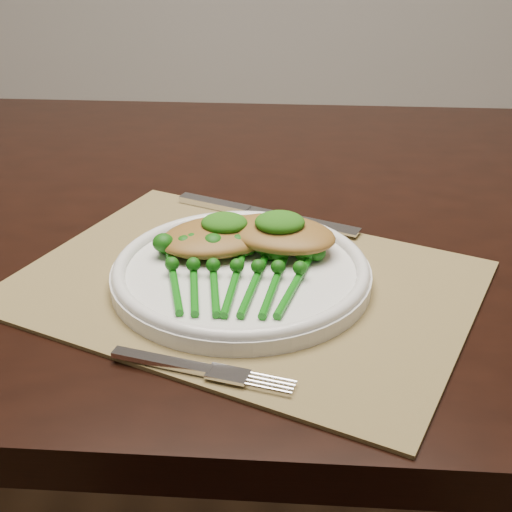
{
  "coord_description": "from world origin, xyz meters",
  "views": [
    {
      "loc": [
        0.07,
        -0.73,
        1.11
      ],
      "look_at": [
        0.05,
        -0.1,
        0.78
      ],
      "focal_mm": 50.0,
      "sensor_mm": 36.0,
      "label": 1
    }
  ],
  "objects_px": {
    "dinner_plate": "(241,272)",
    "broccolini_bundle": "(234,282)",
    "placemat": "(244,285)",
    "chicken_fillet_left": "(219,236)",
    "dining_table": "(243,430)"
  },
  "relations": [
    {
      "from": "dinner_plate",
      "to": "broccolini_bundle",
      "type": "distance_m",
      "value": 0.04
    },
    {
      "from": "placemat",
      "to": "dinner_plate",
      "type": "bearing_deg",
      "value": 172.49
    },
    {
      "from": "dinner_plate",
      "to": "broccolini_bundle",
      "type": "relative_size",
      "value": 1.62
    },
    {
      "from": "dinner_plate",
      "to": "placemat",
      "type": "bearing_deg",
      "value": -32.35
    },
    {
      "from": "chicken_fillet_left",
      "to": "broccolini_bundle",
      "type": "distance_m",
      "value": 0.08
    },
    {
      "from": "dinner_plate",
      "to": "broccolini_bundle",
      "type": "xyz_separation_m",
      "value": [
        -0.0,
        -0.03,
        0.01
      ]
    },
    {
      "from": "dining_table",
      "to": "placemat",
      "type": "height_order",
      "value": "placemat"
    },
    {
      "from": "dining_table",
      "to": "broccolini_bundle",
      "type": "bearing_deg",
      "value": -86.11
    },
    {
      "from": "dinner_plate",
      "to": "chicken_fillet_left",
      "type": "bearing_deg",
      "value": 118.52
    },
    {
      "from": "placemat",
      "to": "broccolini_bundle",
      "type": "distance_m",
      "value": 0.04
    },
    {
      "from": "placemat",
      "to": "chicken_fillet_left",
      "type": "relative_size",
      "value": 3.46
    },
    {
      "from": "dining_table",
      "to": "chicken_fillet_left",
      "type": "relative_size",
      "value": 12.89
    },
    {
      "from": "dining_table",
      "to": "broccolini_bundle",
      "type": "xyz_separation_m",
      "value": [
        0.01,
        -0.24,
        0.4
      ]
    },
    {
      "from": "dinner_plate",
      "to": "chicken_fillet_left",
      "type": "height_order",
      "value": "chicken_fillet_left"
    },
    {
      "from": "dining_table",
      "to": "placemat",
      "type": "relative_size",
      "value": 3.73
    }
  ]
}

